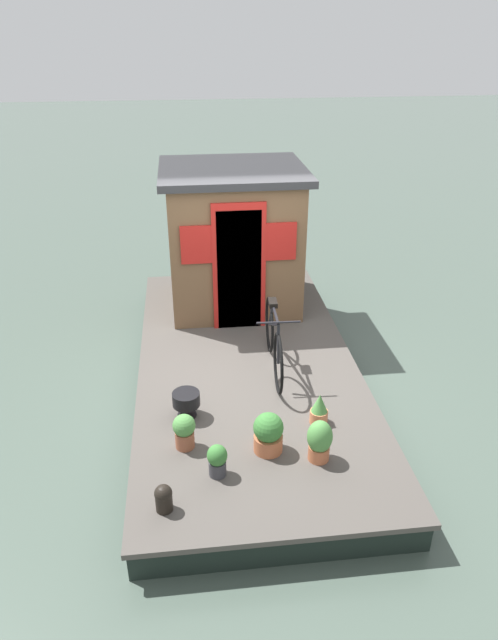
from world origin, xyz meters
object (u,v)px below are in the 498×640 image
Objects in this scene: bicycle at (274,340)px; potted_plant_thyme at (268,433)px; potted_plant_basil at (184,430)px; potted_plant_succulent at (320,440)px; potted_plant_fern at (217,460)px; mooring_bollard at (164,498)px; charcoal_grill at (186,400)px; houseboat_cabin at (233,238)px; potted_plant_sage at (319,409)px.

bicycle is 1.57m from potted_plant_thyme.
potted_plant_succulent is at bearing -104.47° from potted_plant_basil.
potted_plant_thyme reaches higher than potted_plant_basil.
potted_plant_succulent is at bearing -84.16° from potted_plant_fern.
potted_plant_thyme is 1.14× the size of potted_plant_basil.
mooring_bollard is at bearing 127.93° from potted_plant_fern.
bicycle is 5.57× the size of charcoal_grill.
bicycle reaches higher than potted_plant_basil.
potted_plant_fern is (-0.10, 1.01, -0.05)m from potted_plant_succulent.
potted_plant_basil is at bearing 166.15° from houseboat_cabin.
potted_plant_sage is at bearing -57.09° from mooring_bollard.
potted_plant_thyme reaches higher than potted_plant_fern.
potted_plant_succulent is (-1.71, -0.19, -0.17)m from bicycle.
bicycle reaches higher than potted_plant_thyme.
potted_plant_basil is at bearing -13.49° from mooring_bollard.
charcoal_grill is (-2.80, 0.79, -0.83)m from houseboat_cabin.
potted_plant_fern is (-0.67, 1.14, 0.01)m from potted_plant_sage.
potted_plant_basil is (-3.32, 0.82, -0.83)m from houseboat_cabin.
charcoal_grill is at bearing -9.64° from mooring_bollard.
potted_plant_thyme is 1.45× the size of charcoal_grill.
potted_plant_fern is at bearing 95.84° from potted_plant_succulent.
houseboat_cabin is at bearing -7.81° from potted_plant_fern.
potted_plant_basil is at bearing 79.75° from potted_plant_thyme.
bicycle is at bearing -39.21° from potted_plant_basil.
bicycle is 4.94× the size of potted_plant_fern.
potted_plant_sage is 1.32m from potted_plant_fern.
houseboat_cabin reaches higher than charcoal_grill.
potted_plant_thyme is at bearing 68.58° from potted_plant_succulent.
potted_plant_sage is at bearing -59.50° from potted_plant_fern.
bicycle is 3.85× the size of potted_plant_thyme.
houseboat_cabin is 4.71× the size of potted_plant_thyme.
bicycle is 3.73× the size of potted_plant_succulent.
charcoal_grill is at bearing 56.27° from potted_plant_succulent.
bicycle is 1.73m from potted_plant_succulent.
bicycle is 2.59m from mooring_bollard.
charcoal_grill is (0.67, 0.80, -0.01)m from potted_plant_thyme.
houseboat_cabin is 3.52m from potted_plant_basil.
potted_plant_fern is at bearing -145.65° from potted_plant_basil.
mooring_bollard is at bearing 149.09° from bicycle.
potted_plant_succulent is at bearing -173.71° from bicycle.
potted_plant_succulent is at bearing -123.73° from charcoal_grill.
charcoal_grill is at bearing 15.84° from potted_plant_fern.
potted_plant_succulent is 1.03× the size of potted_plant_thyme.
bicycle is 1.79m from potted_plant_basil.
potted_plant_sage is at bearing -57.99° from potted_plant_thyme.
charcoal_grill is 1.37m from mooring_bollard.
potted_plant_thyme reaches higher than mooring_bollard.
mooring_bollard is (-0.83, 0.20, -0.06)m from potted_plant_basil.
potted_plant_thyme is at bearing -100.25° from potted_plant_basil.
potted_plant_fern reaches higher than charcoal_grill.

